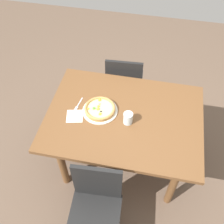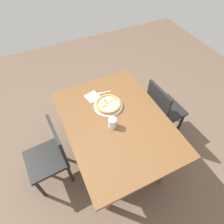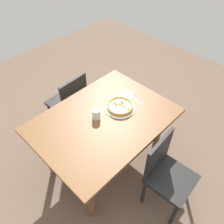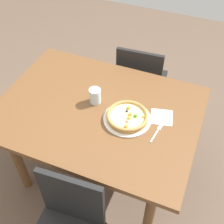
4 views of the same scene
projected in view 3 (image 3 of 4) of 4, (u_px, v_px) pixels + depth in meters
The scene contains 9 objects.
ground_plane at pixel (105, 162), 2.74m from camera, with size 6.00×6.00×0.00m, color brown.
dining_table at pixel (104, 126), 2.27m from camera, with size 1.35×1.00×0.77m.
chair_near at pixel (166, 173), 2.11m from camera, with size 0.43×0.43×0.87m.
chair_far at pixel (70, 102), 2.80m from camera, with size 0.43×0.43×0.87m.
plate at pixel (120, 108), 2.30m from camera, with size 0.31×0.31×0.01m, color silver.
pizza at pixel (120, 106), 2.28m from camera, with size 0.27×0.27×0.04m.
fork at pixel (135, 100), 2.39m from camera, with size 0.04×0.17×0.00m.
drinking_glass at pixel (96, 114), 2.17m from camera, with size 0.08×0.08×0.11m, color silver.
napkin at pixel (126, 94), 2.45m from camera, with size 0.14×0.14×0.00m, color white.
Camera 3 is at (-1.02, -1.11, 2.37)m, focal length 36.20 mm.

